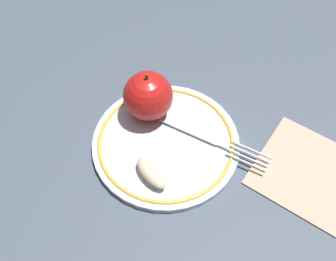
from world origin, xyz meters
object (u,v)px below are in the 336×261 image
Objects in this scene: plate at (168,140)px; apple_slice_front at (152,173)px; fork at (210,139)px; napkin_folded at (307,171)px; apple_red_whole at (148,96)px.

apple_slice_front is at bearing 22.24° from plate.
apple_slice_front reaches higher than fork.
fork is (-0.10, 0.02, -0.01)m from apple_slice_front.
plate is 0.06m from fork.
apple_slice_front is at bearing -44.78° from napkin_folded.
apple_red_whole is 1.46× the size of apple_slice_front.
apple_red_whole is 0.12m from apple_slice_front.
napkin_folded is (-0.08, 0.25, -0.05)m from apple_red_whole.
apple_slice_front reaches higher than napkin_folded.
napkin_folded is (-0.10, 0.19, -0.00)m from plate.
apple_red_whole is 0.26m from napkin_folded.
plate is 3.81× the size of apple_slice_front.
apple_red_whole is at bearing 178.37° from fork.
plate is 0.07m from apple_slice_front.
apple_red_whole reaches higher than napkin_folded.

